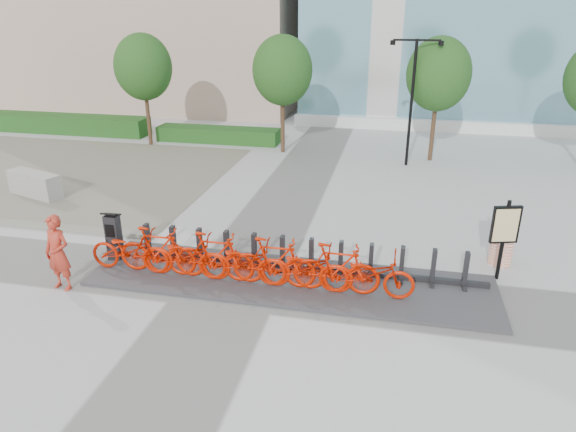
% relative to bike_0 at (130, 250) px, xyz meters
% --- Properties ---
extents(ground, '(120.00, 120.00, 0.00)m').
position_rel_bike_0_xyz_m(ground, '(2.60, 0.05, -0.61)').
color(ground, '#B6B6B6').
extents(gravel_patch, '(14.00, 14.00, 0.00)m').
position_rel_bike_0_xyz_m(gravel_patch, '(-7.40, 7.05, -0.61)').
color(gravel_patch, '#524E42').
rests_on(gravel_patch, ground).
extents(hedge_a, '(10.00, 1.40, 0.90)m').
position_rel_bike_0_xyz_m(hedge_a, '(-11.40, 13.55, -0.16)').
color(hedge_a, '#18521C').
rests_on(hedge_a, ground).
extents(hedge_b, '(6.00, 1.20, 0.70)m').
position_rel_bike_0_xyz_m(hedge_b, '(-2.40, 13.25, -0.26)').
color(hedge_b, '#18521C').
rests_on(hedge_b, ground).
extents(tree_0, '(2.60, 2.60, 5.10)m').
position_rel_bike_0_xyz_m(tree_0, '(-5.40, 12.05, 2.98)').
color(tree_0, brown).
rests_on(tree_0, ground).
extents(tree_1, '(2.60, 2.60, 5.10)m').
position_rel_bike_0_xyz_m(tree_1, '(1.10, 12.05, 2.98)').
color(tree_1, brown).
rests_on(tree_1, ground).
extents(tree_2, '(2.60, 2.60, 5.10)m').
position_rel_bike_0_xyz_m(tree_2, '(7.60, 12.05, 2.98)').
color(tree_2, brown).
rests_on(tree_2, ground).
extents(streetlamp, '(2.00, 0.20, 5.00)m').
position_rel_bike_0_xyz_m(streetlamp, '(6.60, 11.05, 2.52)').
color(streetlamp, black).
rests_on(streetlamp, ground).
extents(dock_pad, '(9.60, 2.40, 0.08)m').
position_rel_bike_0_xyz_m(dock_pad, '(3.90, 0.35, -0.57)').
color(dock_pad, '#3B3B3E').
rests_on(dock_pad, ground).
extents(dock_rail_posts, '(8.02, 0.50, 0.85)m').
position_rel_bike_0_xyz_m(dock_rail_posts, '(3.96, 0.82, -0.11)').
color(dock_rail_posts, black).
rests_on(dock_rail_posts, dock_pad).
extents(bike_0, '(2.03, 0.71, 1.06)m').
position_rel_bike_0_xyz_m(bike_0, '(0.00, 0.00, 0.00)').
color(bike_0, '#BC1700').
rests_on(bike_0, dock_pad).
extents(bike_1, '(1.97, 0.56, 1.18)m').
position_rel_bike_0_xyz_m(bike_1, '(0.72, 0.00, 0.06)').
color(bike_1, '#BC1700').
rests_on(bike_1, dock_pad).
extents(bike_2, '(2.03, 0.71, 1.06)m').
position_rel_bike_0_xyz_m(bike_2, '(1.44, 0.00, 0.00)').
color(bike_2, '#BC1700').
rests_on(bike_2, dock_pad).
extents(bike_3, '(1.97, 0.56, 1.18)m').
position_rel_bike_0_xyz_m(bike_3, '(2.16, 0.00, 0.06)').
color(bike_3, '#BC1700').
rests_on(bike_3, dock_pad).
extents(bike_4, '(2.03, 0.71, 1.06)m').
position_rel_bike_0_xyz_m(bike_4, '(2.88, 0.00, 0.00)').
color(bike_4, '#BC1700').
rests_on(bike_4, dock_pad).
extents(bike_5, '(1.97, 0.56, 1.18)m').
position_rel_bike_0_xyz_m(bike_5, '(3.60, 0.00, 0.06)').
color(bike_5, '#BC1700').
rests_on(bike_5, dock_pad).
extents(bike_6, '(2.03, 0.71, 1.06)m').
position_rel_bike_0_xyz_m(bike_6, '(4.32, 0.00, 0.00)').
color(bike_6, '#BC1700').
rests_on(bike_6, dock_pad).
extents(bike_7, '(1.97, 0.56, 1.18)m').
position_rel_bike_0_xyz_m(bike_7, '(5.04, 0.00, 0.06)').
color(bike_7, '#BC1700').
rests_on(bike_7, dock_pad).
extents(bike_8, '(2.03, 0.71, 1.06)m').
position_rel_bike_0_xyz_m(bike_8, '(5.76, 0.00, 0.00)').
color(bike_8, '#BC1700').
rests_on(bike_8, dock_pad).
extents(kiosk, '(0.41, 0.34, 1.30)m').
position_rel_bike_0_xyz_m(kiosk, '(-0.70, 0.50, 0.09)').
color(kiosk, black).
rests_on(kiosk, dock_pad).
extents(worker_red, '(0.72, 0.54, 1.81)m').
position_rel_bike_0_xyz_m(worker_red, '(-1.21, -1.03, 0.29)').
color(worker_red, '#AD2E1E').
rests_on(worker_red, ground).
extents(construction_barrel, '(0.66, 0.66, 1.10)m').
position_rel_bike_0_xyz_m(construction_barrel, '(8.95, 2.43, -0.06)').
color(construction_barrel, '#D54E1E').
rests_on(construction_barrel, ground).
extents(jersey_barrier, '(2.26, 1.26, 0.84)m').
position_rel_bike_0_xyz_m(jersey_barrier, '(-6.00, 4.45, -0.19)').
color(jersey_barrier, gray).
rests_on(jersey_barrier, ground).
extents(map_sign, '(0.66, 0.28, 2.01)m').
position_rel_bike_0_xyz_m(map_sign, '(8.76, 1.56, 0.72)').
color(map_sign, black).
rests_on(map_sign, ground).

